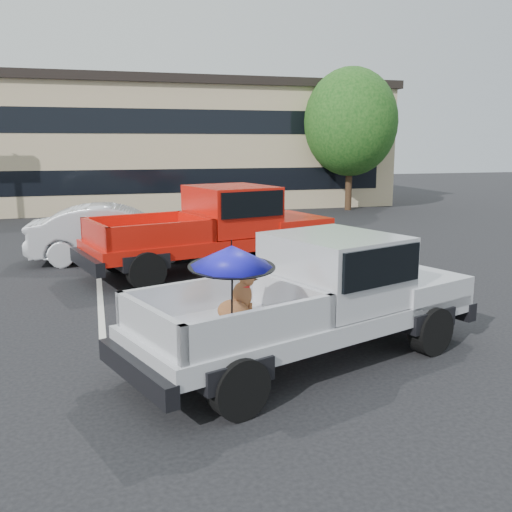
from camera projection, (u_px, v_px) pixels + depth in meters
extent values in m
plane|color=black|center=(270.00, 321.00, 10.54)|extent=(90.00, 90.00, 0.00)
cube|color=silver|center=(101.00, 304.00, 11.61)|extent=(0.12, 5.00, 0.01)
cube|color=silver|center=(368.00, 285.00, 13.23)|extent=(0.12, 5.00, 0.01)
cube|color=tan|center=(189.00, 147.00, 30.30)|extent=(20.00, 8.00, 6.00)
cube|color=black|center=(187.00, 87.00, 29.69)|extent=(20.40, 8.40, 0.40)
cube|color=black|center=(203.00, 180.00, 26.83)|extent=(18.00, 0.08, 1.10)
cube|color=black|center=(202.00, 122.00, 26.31)|extent=(18.00, 0.08, 1.10)
cylinder|color=#332114|center=(349.00, 182.00, 27.78)|extent=(0.32, 0.32, 2.73)
ellipsoid|color=#134112|center=(351.00, 122.00, 27.22)|extent=(4.46, 4.46, 5.13)
cylinder|color=#332114|center=(247.00, 173.00, 34.51)|extent=(0.32, 0.32, 2.86)
ellipsoid|color=#134112|center=(247.00, 123.00, 33.92)|extent=(4.68, 4.68, 5.38)
cylinder|color=black|center=(239.00, 388.00, 6.77)|extent=(0.81, 0.52, 0.76)
cylinder|color=black|center=(167.00, 344.00, 8.23)|extent=(0.81, 0.52, 0.76)
cylinder|color=black|center=(431.00, 331.00, 8.83)|extent=(0.81, 0.52, 0.76)
cylinder|color=black|center=(347.00, 304.00, 10.30)|extent=(0.81, 0.52, 0.76)
cube|color=silver|center=(307.00, 318.00, 8.50)|extent=(5.72, 3.63, 0.28)
cube|color=silver|center=(397.00, 285.00, 9.61)|extent=(2.06, 2.31, 0.46)
cube|color=black|center=(424.00, 300.00, 10.11)|extent=(0.85, 1.91, 0.30)
cube|color=black|center=(135.00, 371.00, 6.96)|extent=(0.83, 1.90, 0.28)
cube|color=silver|center=(335.00, 269.00, 8.69)|extent=(2.18, 2.29, 1.05)
cube|color=black|center=(335.00, 256.00, 8.65)|extent=(2.07, 2.33, 0.55)
cube|color=black|center=(225.00, 333.00, 7.66)|extent=(2.79, 2.51, 0.10)
cube|color=silver|center=(192.00, 297.00, 8.30)|extent=(2.20, 0.87, 0.50)
cube|color=silver|center=(263.00, 328.00, 6.91)|extent=(2.20, 0.87, 0.50)
cube|color=silver|center=(149.00, 326.00, 6.97)|extent=(0.72, 1.76, 0.50)
cube|color=silver|center=(289.00, 298.00, 8.23)|extent=(0.72, 1.76, 0.50)
ellipsoid|color=brown|center=(233.00, 310.00, 8.02)|extent=(0.54, 0.50, 0.30)
cylinder|color=brown|center=(250.00, 311.00, 8.11)|extent=(0.06, 0.06, 0.22)
cylinder|color=brown|center=(244.00, 308.00, 8.22)|extent=(0.06, 0.06, 0.22)
ellipsoid|color=brown|center=(242.00, 295.00, 8.07)|extent=(0.35, 0.33, 0.40)
cylinder|color=red|center=(243.00, 286.00, 8.06)|extent=(0.19, 0.19, 0.04)
sphere|color=brown|center=(247.00, 279.00, 8.08)|extent=(0.21, 0.21, 0.21)
cone|color=black|center=(254.00, 280.00, 8.15)|extent=(0.17, 0.15, 0.10)
cone|color=black|center=(248.00, 273.00, 8.00)|extent=(0.07, 0.07, 0.11)
cone|color=black|center=(244.00, 271.00, 8.09)|extent=(0.07, 0.07, 0.11)
cylinder|color=brown|center=(223.00, 318.00, 7.94)|extent=(0.26, 0.05, 0.09)
cylinder|color=black|center=(232.00, 299.00, 7.20)|extent=(0.02, 0.10, 1.05)
cone|color=#1A17C9|center=(232.00, 256.00, 7.09)|extent=(1.10, 1.12, 0.36)
cylinder|color=black|center=(232.00, 244.00, 7.06)|extent=(0.02, 0.02, 0.10)
cylinder|color=black|center=(232.00, 267.00, 7.12)|extent=(1.10, 1.10, 0.09)
cylinder|color=black|center=(146.00, 271.00, 12.68)|extent=(0.93, 0.54, 0.87)
cylinder|color=black|center=(117.00, 255.00, 14.45)|extent=(0.93, 0.54, 0.87)
cylinder|color=black|center=(298.00, 253.00, 14.77)|extent=(0.93, 0.54, 0.87)
cylinder|color=black|center=(256.00, 241.00, 16.54)|extent=(0.93, 0.54, 0.87)
cube|color=red|center=(210.00, 241.00, 14.57)|extent=(6.54, 3.74, 0.32)
cube|color=red|center=(285.00, 225.00, 15.69)|extent=(2.24, 2.58, 0.53)
cube|color=black|center=(310.00, 238.00, 16.21)|extent=(0.81, 2.23, 0.34)
cube|color=black|center=(87.00, 262.00, 13.01)|extent=(0.79, 2.22, 0.32)
cube|color=red|center=(231.00, 209.00, 14.74)|extent=(2.38, 2.53, 1.20)
cube|color=black|center=(231.00, 200.00, 14.70)|extent=(2.24, 2.60, 0.63)
cube|color=black|center=(148.00, 244.00, 13.72)|extent=(3.10, 2.73, 0.11)
cube|color=red|center=(134.00, 225.00, 14.49)|extent=(2.58, 0.80, 0.57)
cube|color=red|center=(163.00, 236.00, 12.81)|extent=(2.58, 0.80, 0.57)
cube|color=red|center=(95.00, 235.00, 13.01)|extent=(0.66, 2.07, 0.57)
cube|color=red|center=(196.00, 226.00, 14.29)|extent=(0.66, 2.07, 0.57)
imported|color=silver|center=(117.00, 233.00, 15.86)|extent=(4.83, 1.97, 1.56)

